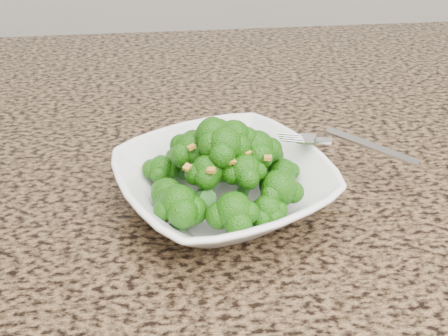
{
  "coord_description": "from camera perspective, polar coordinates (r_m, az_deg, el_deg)",
  "views": [
    {
      "loc": [
        -0.12,
        -0.24,
        1.27
      ],
      "look_at": [
        -0.07,
        0.25,
        0.95
      ],
      "focal_mm": 45.0,
      "sensor_mm": 36.0,
      "label": 1
    }
  ],
  "objects": [
    {
      "name": "fork",
      "position": [
        0.62,
        10.34,
        2.76
      ],
      "size": [
        0.17,
        0.1,
        0.01
      ],
      "primitive_type": null,
      "rotation": [
        0.0,
        0.0,
        -0.47
      ],
      "color": "silver",
      "rests_on": "bowl"
    },
    {
      "name": "garlic_topping",
      "position": [
        0.55,
        0.0,
        6.53
      ],
      "size": [
        0.11,
        0.11,
        0.01
      ],
      "primitive_type": null,
      "color": "gold",
      "rests_on": "broccoli_pile"
    },
    {
      "name": "granite_counter",
      "position": [
        0.67,
        5.57,
        -1.84
      ],
      "size": [
        1.64,
        1.04,
        0.03
      ],
      "primitive_type": "cube",
      "color": "brown",
      "rests_on": "cabinet"
    },
    {
      "name": "broccoli_pile",
      "position": [
        0.56,
        0.0,
        3.18
      ],
      "size": [
        0.19,
        0.19,
        0.07
      ],
      "primitive_type": null,
      "color": "#1E630B",
      "rests_on": "bowl"
    },
    {
      "name": "bowl",
      "position": [
        0.6,
        0.0,
        -1.88
      ],
      "size": [
        0.28,
        0.28,
        0.05
      ],
      "primitive_type": "imported",
      "rotation": [
        0.0,
        0.0,
        0.39
      ],
      "color": "white",
      "rests_on": "granite_counter"
    }
  ]
}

